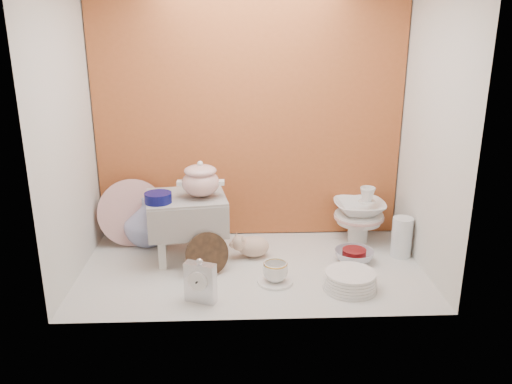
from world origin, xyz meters
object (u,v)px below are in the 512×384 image
soup_tureen (201,179)px  blue_white_vase (147,221)px  dinner_plate_stack (350,280)px  porcelain_tower (359,214)px  plush_pig (254,246)px  crystal_bowl (354,256)px  gold_rim_teacup (275,271)px  floral_platter (132,213)px  step_stool (187,227)px  mantel_clock (200,281)px

soup_tureen → blue_white_vase: size_ratio=0.86×
dinner_plate_stack → porcelain_tower: (0.17, 0.58, 0.13)m
plush_pig → crystal_bowl: size_ratio=1.04×
blue_white_vase → gold_rim_teacup: bearing=-36.1°
soup_tureen → porcelain_tower: bearing=12.6°
soup_tureen → dinner_plate_stack: size_ratio=0.90×
porcelain_tower → dinner_plate_stack: bearing=-106.5°
crystal_bowl → blue_white_vase: bearing=165.7°
soup_tureen → dinner_plate_stack: 0.93m
floral_platter → gold_rim_teacup: size_ratio=3.13×
soup_tureen → dinner_plate_stack: soup_tureen is taller
step_stool → soup_tureen: soup_tureen is taller
soup_tureen → crystal_bowl: size_ratio=1.14×
mantel_clock → plush_pig: size_ratio=0.97×
plush_pig → porcelain_tower: size_ratio=0.65×
step_stool → dinner_plate_stack: 0.92m
crystal_bowl → soup_tureen: bearing=174.8°
crystal_bowl → porcelain_tower: porcelain_tower is taller
floral_platter → blue_white_vase: 0.10m
dinner_plate_stack → plush_pig: bearing=140.2°
dinner_plate_stack → porcelain_tower: bearing=73.5°
plush_pig → blue_white_vase: bearing=170.9°
floral_platter → dinner_plate_stack: size_ratio=1.47×
soup_tureen → crystal_bowl: soup_tureen is taller
floral_platter → step_stool: bearing=-31.4°
step_stool → porcelain_tower: (0.99, 0.18, -0.01)m
blue_white_vase → crystal_bowl: blue_white_vase is taller
mantel_clock → dinner_plate_stack: 0.73m
step_stool → plush_pig: 0.38m
crystal_bowl → porcelain_tower: (0.08, 0.28, 0.14)m
plush_pig → porcelain_tower: 0.67m
blue_white_vase → dinner_plate_stack: size_ratio=1.05×
floral_platter → crystal_bowl: bearing=-13.7°
soup_tureen → gold_rim_teacup: 0.62m
crystal_bowl → plush_pig: bearing=171.5°
plush_pig → soup_tureen: bearing=-168.6°
porcelain_tower → blue_white_vase: bearing=179.2°
floral_platter → soup_tureen: bearing=-28.6°
blue_white_vase → porcelain_tower: (1.25, -0.02, 0.03)m
floral_platter → dinner_plate_stack: bearing=-27.5°
soup_tureen → dinner_plate_stack: (0.74, -0.38, -0.41)m
mantel_clock → dinner_plate_stack: (0.72, 0.09, -0.06)m
floral_platter → mantel_clock: 0.83m
plush_pig → floral_platter: bearing=172.4°
step_stool → floral_platter: 0.40m
mantel_clock → crystal_bowl: mantel_clock is taller
plush_pig → crystal_bowl: 0.55m
plush_pig → porcelain_tower: bearing=27.4°
gold_rim_teacup → crystal_bowl: size_ratio=0.59×
crystal_bowl → dinner_plate_stack: bearing=-106.2°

